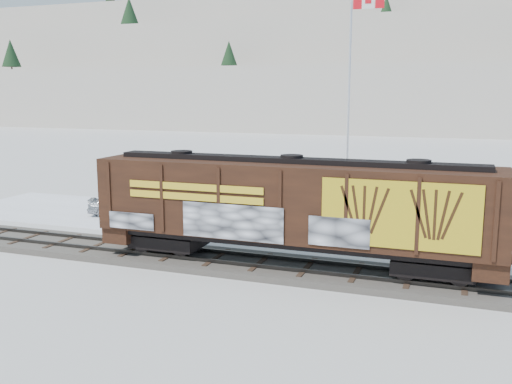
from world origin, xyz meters
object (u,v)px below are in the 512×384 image
at_px(hopper_railcar, 291,205).
at_px(car_dark, 298,213).
at_px(flagpole, 350,132).
at_px(car_silver, 124,203).
at_px(car_white, 375,218).

bearing_deg(hopper_railcar, car_dark, 103.75).
height_order(flagpole, car_dark, flagpole).
bearing_deg(flagpole, car_silver, -158.32).
bearing_deg(car_white, car_silver, 110.32).
bearing_deg(car_white, hopper_railcar, -178.21).
bearing_deg(car_dark, car_silver, 107.77).
bearing_deg(car_dark, hopper_railcar, -151.53).
relative_size(car_silver, car_white, 0.79).
bearing_deg(flagpole, car_white, -63.54).
distance_m(hopper_railcar, flagpole, 12.28).
xyz_separation_m(car_silver, car_white, (14.79, 0.38, 0.16)).
relative_size(car_white, car_dark, 1.00).
bearing_deg(hopper_railcar, car_white, 72.94).
bearing_deg(hopper_railcar, car_silver, 150.30).
bearing_deg(car_white, flagpole, 45.31).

